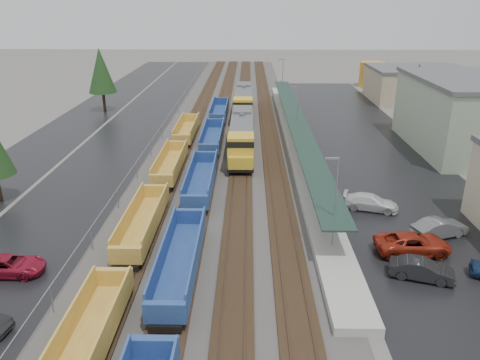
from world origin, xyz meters
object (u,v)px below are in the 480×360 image
object	(u,v)px
storage_tank	(371,74)
parked_car_east_a	(422,270)
locomotive_trail	(243,102)
parked_car_west_c	(9,265)
locomotive_lead	(242,135)
well_string_yellow	(143,223)
parked_car_east_e	(440,228)
well_string_blue	(193,213)
parked_car_east_c	(370,202)
parked_car_east_b	(413,244)

from	to	relation	value
storage_tank	parked_car_east_a	distance (m)	81.32
locomotive_trail	parked_car_east_a	distance (m)	51.94
parked_car_west_c	locomotive_lead	bearing A→B (deg)	-30.02
well_string_yellow	parked_car_east_e	size ratio (longest dim) A/B	14.91
locomotive_trail	storage_tank	bearing A→B (deg)	45.65
well_string_blue	parked_car_east_a	bearing A→B (deg)	-25.57
storage_tank	parked_car_east_a	xyz separation A→B (m)	(-15.63, -79.78, -2.00)
parked_car_east_c	locomotive_trail	bearing A→B (deg)	34.86
locomotive_lead	parked_car_east_a	bearing A→B (deg)	-65.46
well_string_yellow	parked_car_east_a	world-z (taller)	well_string_yellow
locomotive_trail	parked_car_west_c	distance (m)	52.73
parked_car_east_c	parked_car_east_e	xyz separation A→B (m)	(4.49, -5.39, 0.05)
well_string_blue	parked_car_west_c	bearing A→B (deg)	-146.77
locomotive_lead	parked_car_east_e	distance (m)	28.42
locomotive_trail	parked_car_west_c	world-z (taller)	locomotive_trail
locomotive_lead	parked_car_west_c	size ratio (longest dim) A/B	3.93
well_string_yellow	parked_car_east_e	xyz separation A→B (m)	(25.02, 0.06, -0.32)
well_string_blue	locomotive_lead	bearing A→B (deg)	79.16
parked_car_east_a	well_string_yellow	bearing A→B (deg)	90.58
locomotive_trail	parked_car_east_a	size ratio (longest dim) A/B	4.45
well_string_blue	parked_car_east_c	xyz separation A→B (m)	(16.53, 3.58, -0.41)
parked_car_west_c	parked_car_east_c	world-z (taller)	parked_car_east_c
parked_car_east_b	parked_car_east_e	distance (m)	4.20
locomotive_lead	locomotive_trail	xyz separation A→B (m)	(0.00, 21.00, 0.00)
parked_car_east_b	parked_car_east_c	size ratio (longest dim) A/B	1.15
parked_car_east_e	well_string_yellow	bearing A→B (deg)	70.49
locomotive_lead	parked_car_west_c	distance (m)	33.45
locomotive_trail	well_string_blue	world-z (taller)	locomotive_trail
well_string_yellow	parked_car_east_a	size ratio (longest dim) A/B	16.16
parked_car_east_a	parked_car_east_b	bearing A→B (deg)	8.88
well_string_blue	well_string_yellow	bearing A→B (deg)	-154.85
parked_car_east_e	locomotive_trail	bearing A→B (deg)	1.62
well_string_yellow	locomotive_trail	bearing A→B (deg)	79.64
storage_tank	parked_car_east_e	distance (m)	74.30
parked_car_east_a	parked_car_east_b	distance (m)	3.73
parked_car_west_c	parked_car_east_c	distance (m)	31.29
well_string_blue	parked_car_east_e	bearing A→B (deg)	-4.93
well_string_blue	storage_tank	distance (m)	78.74
parked_car_west_c	parked_car_east_b	xyz separation A→B (m)	(30.34, 3.58, 0.12)
locomotive_lead	parked_car_east_b	bearing A→B (deg)	-61.45
locomotive_lead	parked_car_east_c	size ratio (longest dim) A/B	3.88
well_string_yellow	parked_car_west_c	distance (m)	10.56
well_string_yellow	parked_car_west_c	size ratio (longest dim) A/B	14.28
well_string_yellow	parked_car_east_c	distance (m)	21.24
well_string_blue	parked_car_east_a	distance (m)	19.20
storage_tank	parked_car_east_b	world-z (taller)	storage_tank
well_string_yellow	parked_car_east_a	xyz separation A→B (m)	(21.32, -6.41, -0.38)
parked_car_east_c	storage_tank	bearing A→B (deg)	3.16
locomotive_trail	storage_tank	distance (m)	41.41
well_string_blue	parked_car_east_e	xyz separation A→B (m)	(21.02, -1.81, -0.35)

